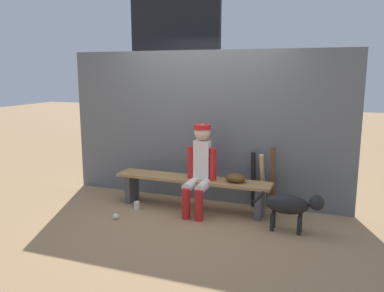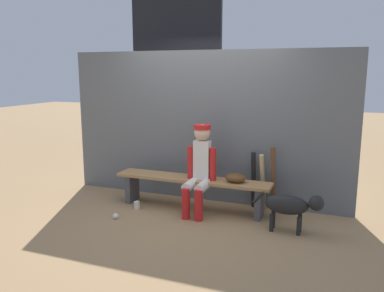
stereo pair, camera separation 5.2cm
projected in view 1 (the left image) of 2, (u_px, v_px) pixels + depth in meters
ground_plane at (192, 209)px, 5.58m from camera, size 30.00×30.00×0.00m
chainlink_fence at (203, 127)px, 5.79m from camera, size 4.28×0.03×2.20m
dugout_bench at (192, 185)px, 5.51m from camera, size 2.21×0.36×0.45m
player_seated at (200, 166)px, 5.30m from camera, size 0.41×0.55×1.21m
baseball_glove at (236, 178)px, 5.26m from camera, size 0.28×0.20×0.12m
bat_aluminum_black at (253, 180)px, 5.56m from camera, size 0.08×0.15×0.81m
bat_wood_natural at (263, 181)px, 5.52m from camera, size 0.10×0.25×0.80m
bat_wood_dark at (273, 179)px, 5.40m from camera, size 0.09×0.20×0.92m
baseball at (116, 216)px, 5.18m from camera, size 0.07×0.07×0.07m
cup_on_ground at (137, 205)px, 5.55m from camera, size 0.08×0.08×0.11m
cup_on_bench at (211, 176)px, 5.40m from camera, size 0.08×0.08×0.11m
scoreboard at (178, 42)px, 6.88m from camera, size 1.93×0.27×3.49m
dog at (292, 205)px, 4.72m from camera, size 0.84×0.20×0.49m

